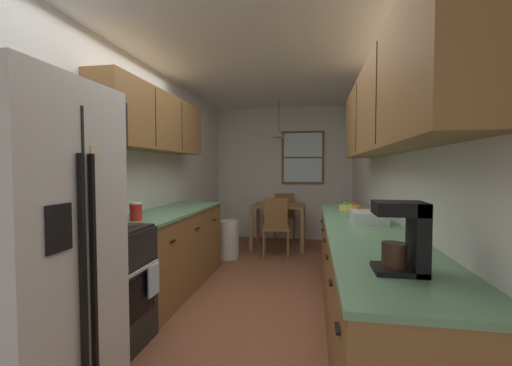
{
  "coord_description": "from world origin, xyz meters",
  "views": [
    {
      "loc": [
        0.58,
        -2.74,
        1.37
      ],
      "look_at": [
        -0.14,
        1.38,
        1.18
      ],
      "focal_mm": 22.94,
      "sensor_mm": 36.0,
      "label": 1
    }
  ],
  "objects_px": {
    "dining_chair_near": "(276,224)",
    "trash_bin": "(228,239)",
    "dining_table": "(279,212)",
    "refrigerator": "(23,254)",
    "coffee_maker": "(406,236)",
    "microwave_over_range": "(83,121)",
    "dining_chair_far": "(285,214)",
    "stove_range": "(100,288)",
    "storage_canister": "(136,211)",
    "dish_rack": "(368,217)",
    "fruit_bowl": "(349,207)",
    "mug_by_coffeemaker": "(361,212)"
  },
  "relations": [
    {
      "from": "storage_canister",
      "to": "mug_by_coffeemaker",
      "type": "xyz_separation_m",
      "value": [
        2.05,
        0.59,
        -0.04
      ]
    },
    {
      "from": "microwave_over_range",
      "to": "dining_table",
      "type": "relative_size",
      "value": 0.64
    },
    {
      "from": "refrigerator",
      "to": "dining_chair_far",
      "type": "bearing_deg",
      "value": 78.37
    },
    {
      "from": "stove_range",
      "to": "fruit_bowl",
      "type": "distance_m",
      "value": 2.58
    },
    {
      "from": "dining_table",
      "to": "dish_rack",
      "type": "xyz_separation_m",
      "value": [
        1.07,
        -2.7,
        0.33
      ]
    },
    {
      "from": "dining_table",
      "to": "dining_chair_far",
      "type": "distance_m",
      "value": 0.6
    },
    {
      "from": "dining_chair_far",
      "to": "storage_canister",
      "type": "relative_size",
      "value": 5.49
    },
    {
      "from": "trash_bin",
      "to": "dining_chair_far",
      "type": "bearing_deg",
      "value": 62.23
    },
    {
      "from": "trash_bin",
      "to": "dish_rack",
      "type": "height_order",
      "value": "dish_rack"
    },
    {
      "from": "dining_table",
      "to": "trash_bin",
      "type": "xyz_separation_m",
      "value": [
        -0.69,
        -0.83,
        -0.33
      ]
    },
    {
      "from": "storage_canister",
      "to": "coffee_maker",
      "type": "distance_m",
      "value": 2.31
    },
    {
      "from": "microwave_over_range",
      "to": "coffee_maker",
      "type": "xyz_separation_m",
      "value": [
        2.11,
        -0.63,
        -0.66
      ]
    },
    {
      "from": "trash_bin",
      "to": "fruit_bowl",
      "type": "height_order",
      "value": "fruit_bowl"
    },
    {
      "from": "dining_chair_near",
      "to": "fruit_bowl",
      "type": "relative_size",
      "value": 4.09
    },
    {
      "from": "dining_table",
      "to": "dining_chair_near",
      "type": "bearing_deg",
      "value": -87.71
    },
    {
      "from": "refrigerator",
      "to": "dining_chair_near",
      "type": "height_order",
      "value": "refrigerator"
    },
    {
      "from": "trash_bin",
      "to": "coffee_maker",
      "type": "bearing_deg",
      "value": -62.39
    },
    {
      "from": "refrigerator",
      "to": "dining_chair_far",
      "type": "distance_m",
      "value": 4.86
    },
    {
      "from": "refrigerator",
      "to": "dining_chair_near",
      "type": "relative_size",
      "value": 2.04
    },
    {
      "from": "microwave_over_range",
      "to": "trash_bin",
      "type": "xyz_separation_m",
      "value": [
        0.41,
        2.62,
        -1.44
      ]
    },
    {
      "from": "stove_range",
      "to": "storage_canister",
      "type": "bearing_deg",
      "value": 90.61
    },
    {
      "from": "mug_by_coffeemaker",
      "to": "dish_rack",
      "type": "distance_m",
      "value": 0.36
    },
    {
      "from": "fruit_bowl",
      "to": "dish_rack",
      "type": "height_order",
      "value": "dish_rack"
    },
    {
      "from": "fruit_bowl",
      "to": "mug_by_coffeemaker",
      "type": "bearing_deg",
      "value": -82.34
    },
    {
      "from": "microwave_over_range",
      "to": "mug_by_coffeemaker",
      "type": "bearing_deg",
      "value": 27.26
    },
    {
      "from": "dining_chair_near",
      "to": "dining_chair_far",
      "type": "xyz_separation_m",
      "value": [
        0.03,
        1.18,
        0.0
      ]
    },
    {
      "from": "coffee_maker",
      "to": "mug_by_coffeemaker",
      "type": "height_order",
      "value": "coffee_maker"
    },
    {
      "from": "coffee_maker",
      "to": "mug_by_coffeemaker",
      "type": "xyz_separation_m",
      "value": [
        0.05,
        1.74,
        -0.12
      ]
    },
    {
      "from": "dining_chair_near",
      "to": "coffee_maker",
      "type": "height_order",
      "value": "coffee_maker"
    },
    {
      "from": "dining_chair_near",
      "to": "fruit_bowl",
      "type": "height_order",
      "value": "fruit_bowl"
    },
    {
      "from": "dining_table",
      "to": "mug_by_coffeemaker",
      "type": "bearing_deg",
      "value": -65.64
    },
    {
      "from": "stove_range",
      "to": "dish_rack",
      "type": "relative_size",
      "value": 3.24
    },
    {
      "from": "microwave_over_range",
      "to": "mug_by_coffeemaker",
      "type": "distance_m",
      "value": 2.55
    },
    {
      "from": "dining_table",
      "to": "dining_chair_near",
      "type": "height_order",
      "value": "dining_chair_near"
    },
    {
      "from": "refrigerator",
      "to": "stove_range",
      "type": "bearing_deg",
      "value": 95.06
    },
    {
      "from": "stove_range",
      "to": "dish_rack",
      "type": "distance_m",
      "value": 2.23
    },
    {
      "from": "coffee_maker",
      "to": "mug_by_coffeemaker",
      "type": "bearing_deg",
      "value": 88.41
    },
    {
      "from": "dining_chair_near",
      "to": "trash_bin",
      "type": "distance_m",
      "value": 0.78
    },
    {
      "from": "microwave_over_range",
      "to": "fruit_bowl",
      "type": "bearing_deg",
      "value": 37.32
    },
    {
      "from": "storage_canister",
      "to": "dish_rack",
      "type": "bearing_deg",
      "value": 6.22
    },
    {
      "from": "storage_canister",
      "to": "mug_by_coffeemaker",
      "type": "height_order",
      "value": "storage_canister"
    },
    {
      "from": "trash_bin",
      "to": "mug_by_coffeemaker",
      "type": "relative_size",
      "value": 5.26
    },
    {
      "from": "dining_table",
      "to": "dining_chair_near",
      "type": "distance_m",
      "value": 0.6
    },
    {
      "from": "trash_bin",
      "to": "refrigerator",
      "type": "bearing_deg",
      "value": -93.97
    },
    {
      "from": "stove_range",
      "to": "dining_table",
      "type": "height_order",
      "value": "stove_range"
    },
    {
      "from": "trash_bin",
      "to": "fruit_bowl",
      "type": "bearing_deg",
      "value": -31.32
    },
    {
      "from": "coffee_maker",
      "to": "dish_rack",
      "type": "xyz_separation_m",
      "value": [
        0.06,
        1.38,
        -0.12
      ]
    },
    {
      "from": "storage_canister",
      "to": "refrigerator",
      "type": "bearing_deg",
      "value": -86.82
    },
    {
      "from": "trash_bin",
      "to": "dish_rack",
      "type": "relative_size",
      "value": 1.68
    },
    {
      "from": "dining_table",
      "to": "dish_rack",
      "type": "distance_m",
      "value": 2.92
    }
  ]
}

